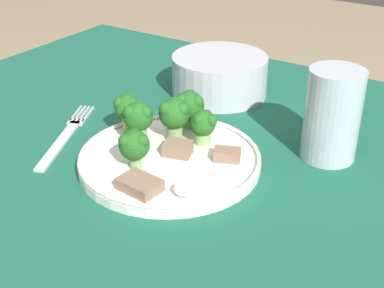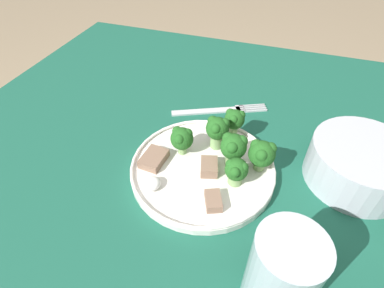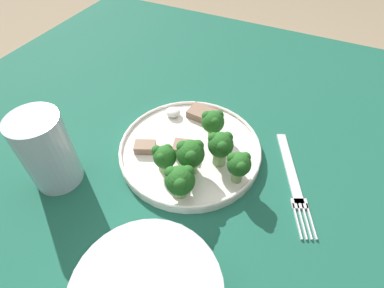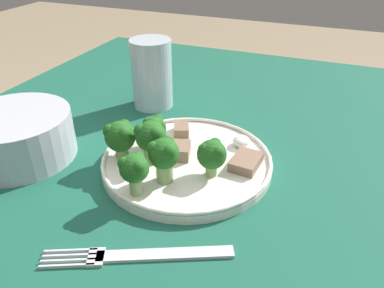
# 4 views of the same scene
# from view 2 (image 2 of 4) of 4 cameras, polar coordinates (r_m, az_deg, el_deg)

# --- Properties ---
(table) EXTENTS (1.07, 0.98, 0.73)m
(table) POSITION_cam_2_polar(r_m,az_deg,el_deg) (0.59, -2.11, -12.12)
(table) COLOR #195642
(table) RESTS_ON ground_plane
(dinner_plate) EXTENTS (0.24, 0.24, 0.02)m
(dinner_plate) POSITION_cam_2_polar(r_m,az_deg,el_deg) (0.51, 2.02, -4.61)
(dinner_plate) COLOR white
(dinner_plate) RESTS_ON table
(fork) EXTENTS (0.10, 0.19, 0.00)m
(fork) POSITION_cam_2_polar(r_m,az_deg,el_deg) (0.64, 5.10, 6.38)
(fork) COLOR silver
(fork) RESTS_ON table
(cream_bowl) EXTENTS (0.16, 0.16, 0.07)m
(cream_bowl) POSITION_cam_2_polar(r_m,az_deg,el_deg) (0.55, 29.23, -3.49)
(cream_bowl) COLOR #B7BCC6
(cream_bowl) RESTS_ON table
(drinking_glass) EXTENTS (0.07, 0.07, 0.13)m
(drinking_glass) POSITION_cam_2_polar(r_m,az_deg,el_deg) (0.37, 16.33, -23.17)
(drinking_glass) COLOR #B2C1CC
(drinking_glass) RESTS_ON table
(broccoli_floret_near_rim_left) EXTENTS (0.04, 0.04, 0.05)m
(broccoli_floret_near_rim_left) POSITION_cam_2_polar(r_m,az_deg,el_deg) (0.46, 8.39, -5.14)
(broccoli_floret_near_rim_left) COLOR #7FA866
(broccoli_floret_near_rim_left) RESTS_ON dinner_plate
(broccoli_floret_center_left) EXTENTS (0.04, 0.04, 0.05)m
(broccoli_floret_center_left) POSITION_cam_2_polar(r_m,az_deg,el_deg) (0.51, -1.93, 1.08)
(broccoli_floret_center_left) COLOR #7FA866
(broccoli_floret_center_left) RESTS_ON dinner_plate
(broccoli_floret_back_left) EXTENTS (0.04, 0.04, 0.06)m
(broccoli_floret_back_left) POSITION_cam_2_polar(r_m,az_deg,el_deg) (0.51, 4.84, 2.81)
(broccoli_floret_back_left) COLOR #7FA866
(broccoli_floret_back_left) RESTS_ON dinner_plate
(broccoli_floret_front_left) EXTENTS (0.04, 0.04, 0.06)m
(broccoli_floret_front_left) POSITION_cam_2_polar(r_m,az_deg,el_deg) (0.54, 8.08, 4.59)
(broccoli_floret_front_left) COLOR #7FA866
(broccoli_floret_front_left) RESTS_ON dinner_plate
(broccoli_floret_center_back) EXTENTS (0.04, 0.04, 0.06)m
(broccoli_floret_center_back) POSITION_cam_2_polar(r_m,az_deg,el_deg) (0.49, 7.90, -0.58)
(broccoli_floret_center_back) COLOR #7FA866
(broccoli_floret_center_back) RESTS_ON dinner_plate
(broccoli_floret_mid_cluster) EXTENTS (0.04, 0.04, 0.06)m
(broccoli_floret_mid_cluster) POSITION_cam_2_polar(r_m,az_deg,el_deg) (0.49, 13.17, -1.79)
(broccoli_floret_mid_cluster) COLOR #7FA866
(broccoli_floret_mid_cluster) RESTS_ON dinner_plate
(meat_slice_front_slice) EXTENTS (0.04, 0.04, 0.02)m
(meat_slice_front_slice) POSITION_cam_2_polar(r_m,az_deg,el_deg) (0.49, 3.27, -4.38)
(meat_slice_front_slice) COLOR #846651
(meat_slice_front_slice) RESTS_ON dinner_plate
(meat_slice_middle_slice) EXTENTS (0.04, 0.04, 0.01)m
(meat_slice_middle_slice) POSITION_cam_2_polar(r_m,az_deg,el_deg) (0.45, 4.08, -10.74)
(meat_slice_middle_slice) COLOR #846651
(meat_slice_middle_slice) RESTS_ON dinner_plate
(meat_slice_rear_slice) EXTENTS (0.05, 0.04, 0.01)m
(meat_slice_rear_slice) POSITION_cam_2_polar(r_m,az_deg,el_deg) (0.51, -7.47, -3.08)
(meat_slice_rear_slice) COLOR #846651
(meat_slice_rear_slice) RESTS_ON dinner_plate
(sauce_dollop) EXTENTS (0.03, 0.03, 0.02)m
(sauce_dollop) POSITION_cam_2_polar(r_m,az_deg,el_deg) (0.47, -7.54, -7.48)
(sauce_dollop) COLOR white
(sauce_dollop) RESTS_ON dinner_plate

